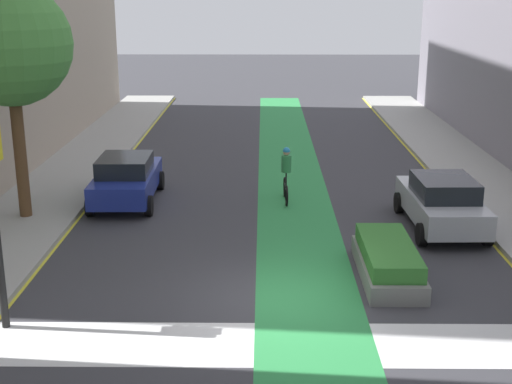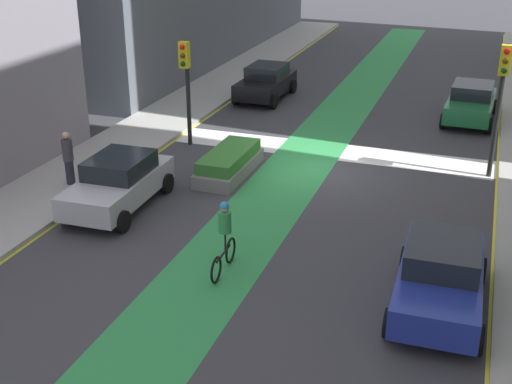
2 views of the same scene
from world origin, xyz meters
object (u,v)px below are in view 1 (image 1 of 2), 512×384
object	(u,v)px
street_tree_near	(10,45)
median_planter	(388,261)
car_blue_left_far	(126,179)
car_silver_right_far	(442,202)
cyclist_in_lane	(286,173)

from	to	relation	value
street_tree_near	median_planter	world-z (taller)	street_tree_near
car_blue_left_far	median_planter	xyz separation A→B (m)	(7.48, -6.09, -0.40)
car_blue_left_far	median_planter	bearing A→B (deg)	-39.14
median_planter	car_blue_left_far	bearing A→B (deg)	140.86
car_silver_right_far	median_planter	distance (m)	4.21
car_blue_left_far	car_silver_right_far	distance (m)	9.95
car_blue_left_far	cyclist_in_lane	distance (m)	5.20
car_blue_left_far	car_silver_right_far	world-z (taller)	same
cyclist_in_lane	street_tree_near	world-z (taller)	street_tree_near
street_tree_near	median_planter	size ratio (longest dim) A/B	1.99
cyclist_in_lane	street_tree_near	distance (m)	9.18
cyclist_in_lane	street_tree_near	size ratio (longest dim) A/B	0.27
car_silver_right_far	street_tree_near	world-z (taller)	street_tree_near
cyclist_in_lane	car_silver_right_far	bearing A→B (deg)	-29.97
car_blue_left_far	cyclist_in_lane	size ratio (longest dim) A/B	2.28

